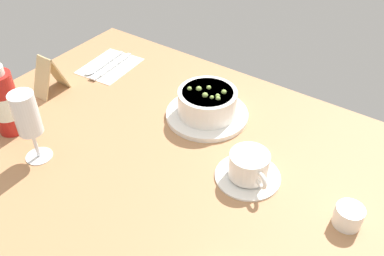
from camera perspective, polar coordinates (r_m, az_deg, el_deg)
ground_plane at (r=90.87cm, az=-3.64°, el=-5.79°), size 110.00×84.00×3.00cm
porridge_bowl at (r=100.54cm, az=2.10°, el=3.24°), size 20.06×20.06×8.07cm
cutlery_setting at (r=124.31cm, az=-11.28°, el=8.27°), size 14.21×17.43×0.90cm
coffee_cup at (r=85.93cm, az=7.75°, el=-5.33°), size 13.61×13.61×6.23cm
creamer_jug at (r=82.80cm, az=20.44°, el=-11.12°), size 6.21×5.20×4.81cm
wine_glass at (r=90.99cm, az=-21.53°, el=1.38°), size 5.78×5.78×16.46cm
sauce_bottle_red at (r=102.99cm, az=-24.14°, el=3.19°), size 6.43×6.43×16.95cm
menu_card at (r=114.87cm, az=-18.96°, el=6.85°), size 5.10×8.50×10.33cm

